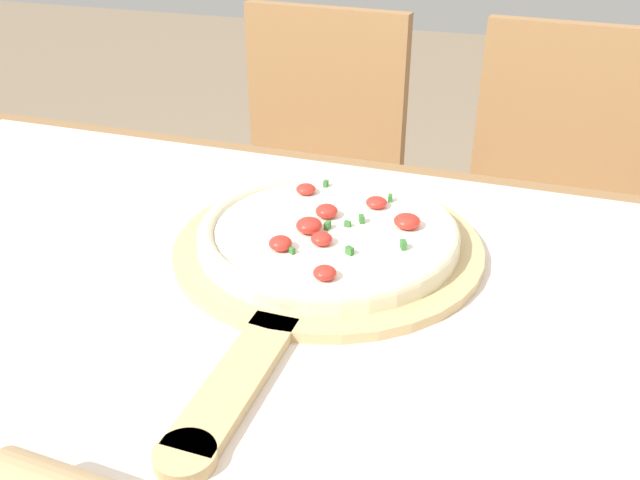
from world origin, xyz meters
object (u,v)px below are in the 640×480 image
pizza (329,232)px  chair_left (310,183)px  chair_right (551,217)px  pizza_peel (323,255)px

pizza → chair_left: bearing=111.6°
pizza → chair_right: chair_right is taller
pizza_peel → chair_right: bearing=69.6°
pizza → chair_right: (0.26, 0.68, -0.27)m
pizza_peel → chair_left: chair_left is taller
pizza_peel → pizza: 0.03m
pizza_peel → pizza: size_ratio=1.80×
chair_right → pizza: bearing=-106.5°
pizza → chair_left: (-0.27, 0.68, -0.27)m
pizza → chair_right: bearing=69.0°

